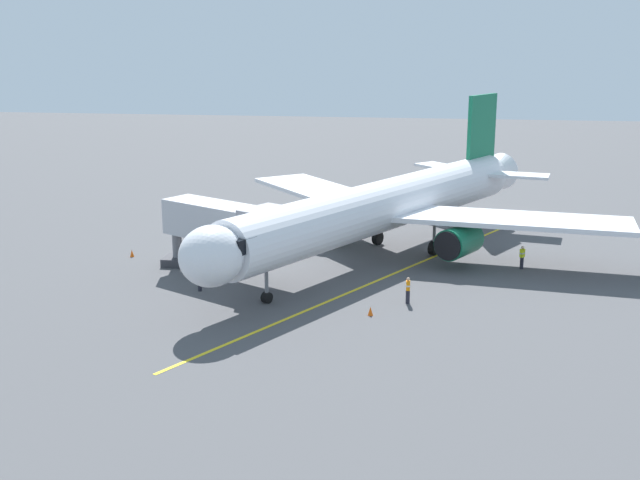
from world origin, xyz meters
TOP-DOWN VIEW (x-y plane):
  - ground_plane at (0.00, 0.00)m, footprint 220.00×220.00m
  - apron_lead_in_line at (0.69, 7.04)m, footprint 19.64×35.08m
  - airplane at (0.55, 0.79)m, footprint 31.06×36.84m
  - jet_bridge at (10.73, 8.05)m, footprint 10.87×7.59m
  - ground_crew_marshaller at (12.17, 11.14)m, footprint 0.43×0.47m
  - ground_crew_wing_walker at (-1.58, 11.59)m, footprint 0.28×0.42m
  - ground_crew_loader at (-9.42, 2.55)m, footprint 0.44×0.47m
  - safety_cone_nose_left at (0.54, 14.19)m, footprint 0.32×0.32m
  - safety_cone_nose_right at (19.85, 3.74)m, footprint 0.32×0.32m

SIDE VIEW (x-z plane):
  - ground_plane at x=0.00m, z-range 0.00..0.00m
  - apron_lead_in_line at x=0.69m, z-range 0.00..0.01m
  - safety_cone_nose_left at x=0.54m, z-range 0.00..0.55m
  - safety_cone_nose_right at x=19.85m, z-range 0.00..0.55m
  - ground_crew_marshaller at x=12.17m, z-range 0.03..1.74m
  - ground_crew_wing_walker at x=-1.58m, z-range 0.03..1.74m
  - ground_crew_loader at x=-9.42m, z-range 0.03..1.74m
  - jet_bridge at x=10.73m, z-range 1.06..6.46m
  - airplane at x=0.55m, z-range -1.75..9.75m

